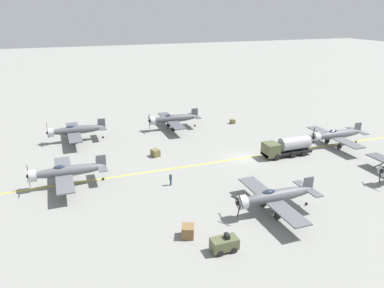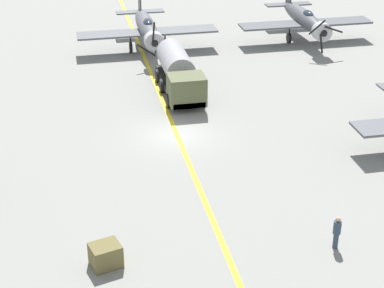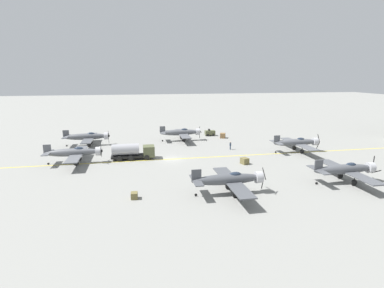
% 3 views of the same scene
% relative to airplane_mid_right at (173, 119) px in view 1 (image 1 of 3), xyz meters
% --- Properties ---
extents(ground_plane, '(400.00, 400.00, 0.00)m').
position_rel_airplane_mid_right_xyz_m(ground_plane, '(-18.26, -5.65, -2.01)').
color(ground_plane, gray).
extents(taxiway_stripe, '(0.30, 160.00, 0.01)m').
position_rel_airplane_mid_right_xyz_m(taxiway_stripe, '(-18.26, -5.65, -2.01)').
color(taxiway_stripe, yellow).
rests_on(taxiway_stripe, ground).
extents(airplane_mid_right, '(12.00, 9.98, 3.65)m').
position_rel_airplane_mid_right_xyz_m(airplane_mid_right, '(0.00, 0.00, 0.00)').
color(airplane_mid_right, '#494C51').
rests_on(airplane_mid_right, ground).
extents(airplane_near_center, '(12.00, 9.98, 3.80)m').
position_rel_airplane_mid_right_xyz_m(airplane_near_center, '(-18.81, -22.69, 0.00)').
color(airplane_near_center, '#585B60').
rests_on(airplane_near_center, ground).
extents(airplane_far_right, '(12.00, 9.98, 3.80)m').
position_rel_airplane_mid_right_xyz_m(airplane_far_right, '(-0.93, 18.02, -0.00)').
color(airplane_far_right, '#4E5156').
rests_on(airplane_far_right, ground).
extents(airplane_mid_left, '(12.00, 9.98, 3.65)m').
position_rel_airplane_mid_right_xyz_m(airplane_mid_left, '(-34.11, -1.06, 0.00)').
color(airplane_mid_left, '#56585D').
rests_on(airplane_mid_left, ground).
extents(airplane_far_center, '(12.00, 9.98, 3.65)m').
position_rel_airplane_mid_right_xyz_m(airplane_far_center, '(-18.73, 20.47, -0.00)').
color(airplane_far_center, '#585A5F').
rests_on(airplane_far_center, ground).
extents(fuel_tanker, '(2.67, 8.00, 2.98)m').
position_rel_airplane_mid_right_xyz_m(fuel_tanker, '(-19.69, -12.51, -0.50)').
color(fuel_tanker, black).
rests_on(fuel_tanker, ground).
extents(tow_tractor, '(1.57, 2.60, 1.79)m').
position_rel_airplane_mid_right_xyz_m(tow_tractor, '(-38.73, 7.23, -1.22)').
color(tow_tractor, '#515638').
rests_on(tow_tractor, ground).
extents(ground_crew_walking, '(0.37, 0.37, 1.70)m').
position_rel_airplane_mid_right_xyz_m(ground_crew_walking, '(-23.38, 7.76, -1.09)').
color(ground_crew_walking, '#334256').
rests_on(ground_crew_walking, ground).
extents(supply_crate_by_tanker, '(1.57, 1.42, 1.10)m').
position_rel_airplane_mid_right_xyz_m(supply_crate_by_tanker, '(-12.70, 6.93, -1.46)').
color(supply_crate_by_tanker, brown).
rests_on(supply_crate_by_tanker, ground).
extents(supply_crate_mid_lane, '(1.04, 0.88, 0.84)m').
position_rel_airplane_mid_right_xyz_m(supply_crate_mid_lane, '(-0.75, -12.44, -1.59)').
color(supply_crate_mid_lane, brown).
rests_on(supply_crate_mid_lane, ground).
extents(supply_crate_outboard, '(1.82, 1.69, 1.22)m').
position_rel_airplane_mid_right_xyz_m(supply_crate_outboard, '(-35.27, 9.68, -1.40)').
color(supply_crate_outboard, brown).
rests_on(supply_crate_outboard, ground).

